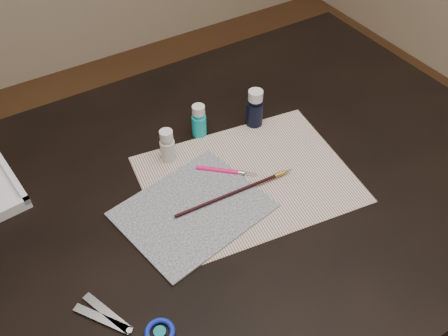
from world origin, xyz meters
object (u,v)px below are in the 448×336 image
paper (247,179)px  paint_bottle_cyan (199,121)px  paint_bottle_white (167,146)px  scissors (118,329)px  paint_bottle_navy (255,108)px  canvas (193,210)px

paper → paint_bottle_cyan: bearing=94.7°
paint_bottle_white → scissors: size_ratio=0.41×
paper → paint_bottle_cyan: (-0.01, 0.17, 0.04)m
paper → paint_bottle_navy: size_ratio=4.54×
canvas → paint_bottle_navy: 0.29m
paint_bottle_navy → paper: bearing=-128.4°
paint_bottle_cyan → scissors: (-0.34, -0.34, -0.03)m
scissors → canvas: bearing=-89.4°
paint_bottle_cyan → canvas: bearing=-122.8°
canvas → paint_bottle_navy: (0.25, 0.15, 0.04)m
paper → scissors: bearing=-154.4°
paper → scissors: size_ratio=2.20×
paint_bottle_navy → scissors: size_ratio=0.48×
paint_bottle_cyan → scissors: size_ratio=0.41×
canvas → paint_bottle_cyan: 0.23m
paper → paint_bottle_navy: paint_bottle_navy is taller
scissors → paint_bottle_navy: bearing=-90.9°
paint_bottle_white → scissors: bearing=-128.6°
paper → paint_bottle_navy: bearing=51.6°
paper → paint_bottle_cyan: 0.18m
paper → canvas: (-0.14, -0.02, 0.00)m
canvas → paint_bottle_white: bearing=80.2°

